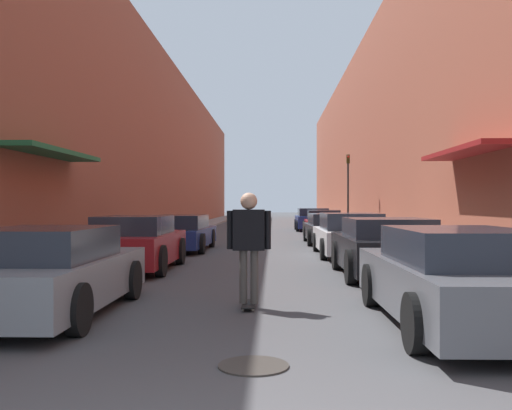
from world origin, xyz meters
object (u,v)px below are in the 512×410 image
parked_car_right_4 (323,223)px  manhole_cover (253,366)px  parked_car_right_1 (385,248)px  traffic_light (348,185)px  skateboarder (249,237)px  parked_car_left_0 (49,272)px  parked_car_right_2 (350,235)px  parked_car_right_0 (456,278)px  parked_car_right_3 (331,229)px  parked_car_right_5 (313,220)px  parked_car_left_1 (136,243)px  parked_car_left_2 (182,233)px

parked_car_right_4 → manhole_cover: 23.21m
parked_car_right_1 → traffic_light: size_ratio=1.04×
skateboarder → parked_car_left_0: bearing=-167.3°
parked_car_right_4 → parked_car_right_2: bearing=-90.7°
parked_car_right_0 → parked_car_right_1: 5.07m
parked_car_right_3 → parked_car_right_4: bearing=88.3°
parked_car_left_0 → manhole_cover: (3.03, -2.48, -0.61)m
parked_car_right_5 → manhole_cover: bearing=-95.1°
parked_car_left_1 → traffic_light: 17.27m
parked_car_right_2 → manhole_cover: parked_car_right_2 is taller
parked_car_right_4 → traffic_light: bearing=23.2°
parked_car_left_0 → parked_car_right_0: bearing=-6.0°
parked_car_right_4 → skateboarder: 20.13m
parked_car_right_5 → manhole_cover: parked_car_right_5 is taller
parked_car_right_5 → parked_car_right_0: bearing=-89.9°
parked_car_left_2 → parked_car_right_4: size_ratio=1.16×
parked_car_right_0 → parked_car_right_1: (0.08, 5.07, 0.01)m
parked_car_right_2 → traffic_light: traffic_light is taller
parked_car_right_1 → parked_car_right_4: (0.02, 16.09, -0.02)m
parked_car_left_2 → skateboarder: bearing=-75.4°
parked_car_left_0 → skateboarder: bearing=12.7°
parked_car_left_2 → manhole_cover: (2.94, -13.74, -0.59)m
parked_car_right_1 → skateboarder: (-2.83, -3.83, 0.45)m
parked_car_left_0 → parked_car_right_5: size_ratio=1.05×
parked_car_right_3 → parked_car_right_5: (0.01, 11.00, 0.05)m
skateboarder → parked_car_left_2: bearing=104.6°
parked_car_right_1 → parked_car_right_2: (-0.12, 5.04, -0.01)m
parked_car_right_2 → skateboarder: size_ratio=2.64×
parked_car_right_4 → skateboarder: (-2.84, -19.93, 0.47)m
parked_car_left_0 → parked_car_right_1: bearing=38.3°
parked_car_left_0 → parked_car_right_3: (5.51, 14.75, -0.02)m
parked_car_left_1 → parked_car_left_2: bearing=88.4°
parked_car_left_1 → skateboarder: skateboarder is taller
parked_car_right_2 → parked_car_right_0: bearing=-89.8°
parked_car_left_0 → traffic_light: 22.35m
parked_car_right_2 → parked_car_right_3: bearing=90.5°
parked_car_right_3 → manhole_cover: 17.41m
parked_car_right_1 → parked_car_right_3: bearing=90.9°
parked_car_right_0 → skateboarder: 3.05m
parked_car_left_0 → parked_car_left_1: (-0.08, 5.51, 0.03)m
parked_car_left_1 → parked_car_left_2: 5.75m
manhole_cover → traffic_light: (3.99, 23.62, 2.54)m
parked_car_left_0 → parked_car_right_4: parked_car_right_4 is taller
parked_car_left_2 → parked_car_right_5: parked_car_right_5 is taller
skateboarder → traffic_light: (4.17, 20.49, 1.46)m
parked_car_right_1 → parked_car_right_4: size_ratio=1.02×
parked_car_left_1 → skateboarder: size_ratio=2.36×
parked_car_left_2 → skateboarder: size_ratio=2.68×
parked_car_left_2 → parked_car_right_4: bearing=58.9°
parked_car_right_3 → skateboarder: 14.36m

